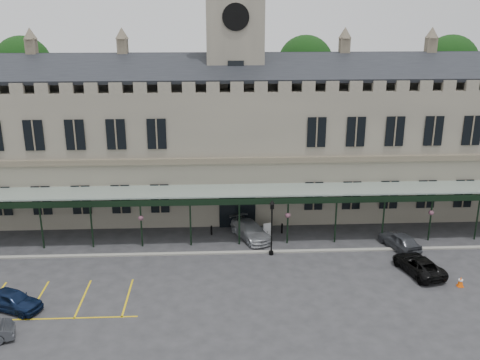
{
  "coord_description": "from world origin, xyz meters",
  "views": [
    {
      "loc": [
        -1.93,
        -33.38,
        18.79
      ],
      "look_at": [
        0.0,
        6.0,
        6.0
      ],
      "focal_mm": 40.0,
      "sensor_mm": 36.0,
      "label": 1
    }
  ],
  "objects_px": {
    "station_building": "(235,143)",
    "clock_tower": "(235,72)",
    "traffic_cone": "(461,282)",
    "car_taxi": "(250,230)",
    "car_left_a": "(12,300)",
    "car_right_a": "(399,240)",
    "car_van": "(418,265)",
    "sign_board": "(267,230)",
    "lamp_post_mid": "(272,223)"
  },
  "relations": [
    {
      "from": "station_building",
      "to": "car_left_a",
      "type": "bearing_deg",
      "value": -130.06
    },
    {
      "from": "car_taxi",
      "to": "sign_board",
      "type": "bearing_deg",
      "value": -11.34
    },
    {
      "from": "station_building",
      "to": "lamp_post_mid",
      "type": "xyz_separation_m",
      "value": [
        2.45,
        -10.8,
        -3.73
      ]
    },
    {
      "from": "car_left_a",
      "to": "traffic_cone",
      "type": "bearing_deg",
      "value": -63.63
    },
    {
      "from": "traffic_cone",
      "to": "car_taxi",
      "type": "distance_m",
      "value": 16.85
    },
    {
      "from": "sign_board",
      "to": "car_left_a",
      "type": "height_order",
      "value": "car_left_a"
    },
    {
      "from": "lamp_post_mid",
      "to": "car_right_a",
      "type": "xyz_separation_m",
      "value": [
        10.55,
        0.65,
        -2.03
      ]
    },
    {
      "from": "sign_board",
      "to": "car_left_a",
      "type": "relative_size",
      "value": 0.3
    },
    {
      "from": "car_van",
      "to": "car_taxi",
      "type": "bearing_deg",
      "value": -44.03
    },
    {
      "from": "station_building",
      "to": "car_left_a",
      "type": "distance_m",
      "value": 24.31
    },
    {
      "from": "sign_board",
      "to": "car_right_a",
      "type": "xyz_separation_m",
      "value": [
        10.54,
        -2.92,
        0.11
      ]
    },
    {
      "from": "car_left_a",
      "to": "car_taxi",
      "type": "height_order",
      "value": "car_taxi"
    },
    {
      "from": "traffic_cone",
      "to": "sign_board",
      "type": "xyz_separation_m",
      "value": [
        -12.78,
        9.3,
        0.22
      ]
    },
    {
      "from": "lamp_post_mid",
      "to": "traffic_cone",
      "type": "height_order",
      "value": "lamp_post_mid"
    },
    {
      "from": "car_right_a",
      "to": "car_taxi",
      "type": "bearing_deg",
      "value": -30.78
    },
    {
      "from": "car_taxi",
      "to": "car_van",
      "type": "height_order",
      "value": "car_taxi"
    },
    {
      "from": "station_building",
      "to": "car_left_a",
      "type": "xyz_separation_m",
      "value": [
        -15.2,
        -18.08,
        -5.78
      ]
    },
    {
      "from": "car_van",
      "to": "traffic_cone",
      "type": "bearing_deg",
      "value": 121.89
    },
    {
      "from": "car_right_a",
      "to": "station_building",
      "type": "bearing_deg",
      "value": -56.51
    },
    {
      "from": "traffic_cone",
      "to": "car_right_a",
      "type": "xyz_separation_m",
      "value": [
        -2.25,
        6.38,
        0.34
      ]
    },
    {
      "from": "traffic_cone",
      "to": "sign_board",
      "type": "height_order",
      "value": "sign_board"
    },
    {
      "from": "clock_tower",
      "to": "car_right_a",
      "type": "relative_size",
      "value": 5.99
    },
    {
      "from": "car_left_a",
      "to": "car_right_a",
      "type": "bearing_deg",
      "value": -50.84
    },
    {
      "from": "car_left_a",
      "to": "car_taxi",
      "type": "distance_m",
      "value": 19.32
    },
    {
      "from": "station_building",
      "to": "traffic_cone",
      "type": "xyz_separation_m",
      "value": [
        15.25,
        -16.53,
        -6.1
      ]
    },
    {
      "from": "traffic_cone",
      "to": "lamp_post_mid",
      "type": "bearing_deg",
      "value": 155.89
    },
    {
      "from": "station_building",
      "to": "car_left_a",
      "type": "relative_size",
      "value": 14.78
    },
    {
      "from": "lamp_post_mid",
      "to": "traffic_cone",
      "type": "distance_m",
      "value": 14.22
    },
    {
      "from": "car_van",
      "to": "station_building",
      "type": "bearing_deg",
      "value": -62.26
    },
    {
      "from": "sign_board",
      "to": "car_right_a",
      "type": "relative_size",
      "value": 0.29
    },
    {
      "from": "station_building",
      "to": "car_van",
      "type": "xyz_separation_m",
      "value": [
        13.0,
        -14.38,
        -5.82
      ]
    },
    {
      "from": "sign_board",
      "to": "car_left_a",
      "type": "distance_m",
      "value": 20.73
    },
    {
      "from": "station_building",
      "to": "clock_tower",
      "type": "bearing_deg",
      "value": 90.0
    },
    {
      "from": "clock_tower",
      "to": "car_left_a",
      "type": "relative_size",
      "value": 6.11
    },
    {
      "from": "clock_tower",
      "to": "sign_board",
      "type": "xyz_separation_m",
      "value": [
        2.46,
        -7.31,
        -12.52
      ]
    },
    {
      "from": "lamp_post_mid",
      "to": "traffic_cone",
      "type": "xyz_separation_m",
      "value": [
        12.8,
        -5.73,
        -2.37
      ]
    },
    {
      "from": "car_left_a",
      "to": "lamp_post_mid",
      "type": "bearing_deg",
      "value": -44.13
    },
    {
      "from": "traffic_cone",
      "to": "car_taxi",
      "type": "height_order",
      "value": "car_taxi"
    },
    {
      "from": "lamp_post_mid",
      "to": "sign_board",
      "type": "height_order",
      "value": "lamp_post_mid"
    },
    {
      "from": "station_building",
      "to": "car_left_a",
      "type": "height_order",
      "value": "station_building"
    },
    {
      "from": "clock_tower",
      "to": "car_taxi",
      "type": "distance_m",
      "value": 14.6
    },
    {
      "from": "station_building",
      "to": "traffic_cone",
      "type": "height_order",
      "value": "station_building"
    },
    {
      "from": "station_building",
      "to": "sign_board",
      "type": "height_order",
      "value": "station_building"
    },
    {
      "from": "clock_tower",
      "to": "lamp_post_mid",
      "type": "height_order",
      "value": "clock_tower"
    },
    {
      "from": "lamp_post_mid",
      "to": "car_right_a",
      "type": "distance_m",
      "value": 10.77
    },
    {
      "from": "lamp_post_mid",
      "to": "car_van",
      "type": "relative_size",
      "value": 1.0
    },
    {
      "from": "station_building",
      "to": "sign_board",
      "type": "distance_m",
      "value": 9.64
    },
    {
      "from": "sign_board",
      "to": "car_van",
      "type": "xyz_separation_m",
      "value": [
        10.54,
        -7.15,
        0.05
      ]
    },
    {
      "from": "car_left_a",
      "to": "car_taxi",
      "type": "xyz_separation_m",
      "value": [
        16.2,
        10.53,
        0.02
      ]
    },
    {
      "from": "clock_tower",
      "to": "car_right_a",
      "type": "bearing_deg",
      "value": -38.22
    }
  ]
}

